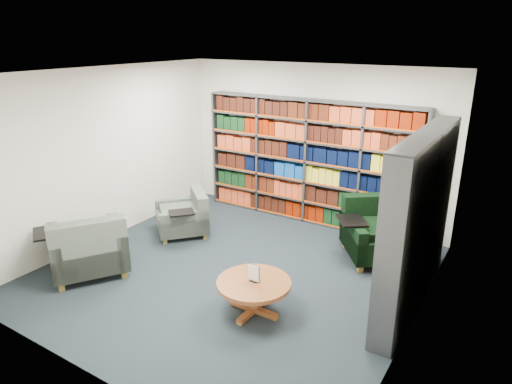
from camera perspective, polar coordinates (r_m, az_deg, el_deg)
The scene contains 7 objects.
room_shell at distance 6.16m, azimuth -2.97°, elevation 1.52°, with size 5.02×5.02×2.82m.
bookshelf_back at distance 8.19m, azimuth 6.50°, elevation 3.71°, with size 4.00×0.28×2.20m.
bookshelf_right at distance 5.91m, azimuth 19.64°, elevation -3.53°, with size 0.28×2.50×2.20m.
chair_teal_left at distance 7.91m, azimuth -8.70°, elevation -3.08°, with size 1.14×1.14×0.74m.
chair_green_right at distance 7.28m, azimuth 14.97°, elevation -5.04°, with size 1.38×1.38×0.90m.
chair_teal_front at distance 6.92m, azimuth -20.23°, elevation -6.83°, with size 1.39×1.39×0.92m.
coffee_table at distance 5.67m, azimuth -0.28°, elevation -11.87°, with size 0.91×0.91×0.64m.
Camera 1 is at (3.39, -4.80, 3.27)m, focal length 32.00 mm.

